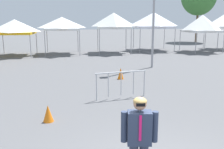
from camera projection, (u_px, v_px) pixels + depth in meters
The scene contains 10 objects.
canopy_tent_behind_center at pixel (15, 27), 21.23m from camera, with size 3.19×3.19×3.01m.
canopy_tent_left_of_center at pixel (62, 24), 22.25m from camera, with size 3.00×3.00×3.21m.
canopy_tent_behind_right at pixel (114, 21), 22.94m from camera, with size 3.06×3.06×3.59m.
canopy_tent_far_right at pixel (154, 20), 24.76m from camera, with size 3.70×3.70×3.66m.
canopy_tent_center at pixel (202, 24), 23.58m from camera, with size 3.15×3.15×3.42m.
canopy_tent_behind_left at pixel (224, 21), 25.71m from camera, with size 2.88×2.88×3.52m.
person_foreground at pixel (139, 138), 4.50m from camera, with size 0.64×0.31×1.78m.
crowd_barrier_near_person at pixel (121, 80), 9.97m from camera, with size 2.09×0.35×1.08m.
traffic_cone_lot_center at pixel (121, 73), 13.25m from camera, with size 0.32×0.32×0.59m, color orange.
traffic_cone_near_barrier at pixel (48, 113), 7.77m from camera, with size 0.32×0.32×0.52m, color orange.
Camera 1 is at (-1.63, -4.08, 3.09)m, focal length 40.98 mm.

